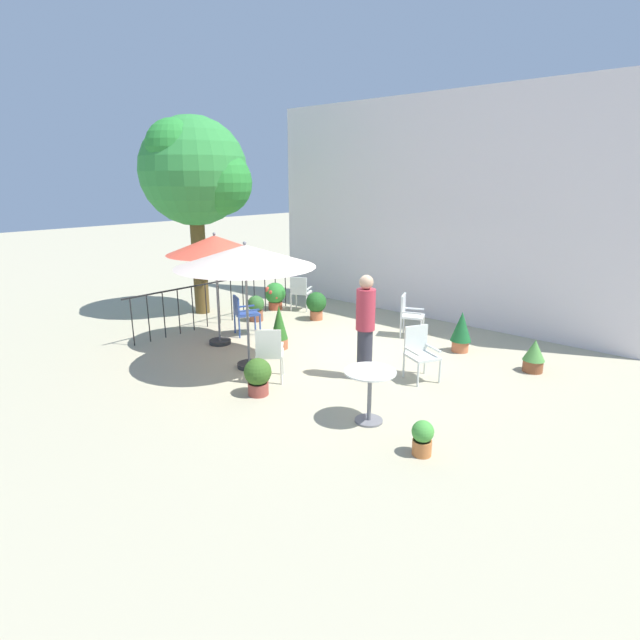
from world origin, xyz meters
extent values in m
plane|color=#B0A889|center=(0.00, 0.00, 0.00)|extent=(60.00, 60.00, 0.00)
cube|color=silver|center=(0.00, 3.80, 2.57)|extent=(9.30, 0.30, 5.14)
cube|color=black|center=(-3.37, 0.00, 1.00)|extent=(0.03, 4.72, 0.03)
cylinder|color=black|center=(-3.37, -2.18, 0.50)|extent=(0.02, 0.02, 1.00)
cylinder|color=black|center=(-3.37, -1.82, 0.50)|extent=(0.02, 0.02, 1.00)
cylinder|color=black|center=(-3.37, -1.45, 0.50)|extent=(0.02, 0.02, 1.00)
cylinder|color=black|center=(-3.37, -1.09, 0.50)|extent=(0.02, 0.02, 1.00)
cylinder|color=black|center=(-3.37, -0.73, 0.50)|extent=(0.02, 0.02, 1.00)
cylinder|color=black|center=(-3.37, -0.36, 0.50)|extent=(0.02, 0.02, 1.00)
cylinder|color=black|center=(-3.37, 0.00, 0.50)|extent=(0.02, 0.02, 1.00)
cylinder|color=black|center=(-3.37, 0.36, 0.50)|extent=(0.02, 0.02, 1.00)
cylinder|color=black|center=(-3.37, 0.73, 0.50)|extent=(0.02, 0.02, 1.00)
cylinder|color=black|center=(-3.37, 1.09, 0.50)|extent=(0.02, 0.02, 1.00)
cylinder|color=black|center=(-3.37, 1.45, 0.50)|extent=(0.02, 0.02, 1.00)
cylinder|color=black|center=(-3.37, 1.82, 0.50)|extent=(0.02, 0.02, 1.00)
cylinder|color=black|center=(-3.37, 2.18, 0.50)|extent=(0.02, 0.02, 1.00)
cylinder|color=brown|center=(-4.51, 0.34, 1.28)|extent=(0.35, 0.35, 2.57)
sphere|color=#328C3C|center=(-4.51, 0.34, 3.45)|extent=(2.54, 2.54, 2.54)
sphere|color=#2B8732|center=(-3.88, 0.60, 3.20)|extent=(1.52, 1.52, 1.52)
sphere|color=#39903A|center=(-5.02, 0.72, 3.58)|extent=(1.39, 1.39, 1.39)
sphere|color=#2A8832|center=(-4.39, -0.23, 3.96)|extent=(1.27, 1.27, 1.27)
cylinder|color=#2D2D2D|center=(-0.68, -1.43, 0.04)|extent=(0.44, 0.44, 0.08)
cylinder|color=slate|center=(-0.68, -1.43, 1.11)|extent=(0.04, 0.04, 2.21)
cone|color=beige|center=(-0.68, -1.43, 2.02)|extent=(2.42, 2.42, 0.38)
sphere|color=slate|center=(-0.68, -1.43, 2.24)|extent=(0.06, 0.06, 0.06)
cylinder|color=#2D2D2D|center=(-2.16, -0.94, 0.04)|extent=(0.44, 0.44, 0.08)
cylinder|color=slate|center=(-2.16, -0.94, 1.11)|extent=(0.04, 0.04, 2.22)
cone|color=#E04B35|center=(-2.16, -0.94, 2.04)|extent=(1.90, 1.90, 0.36)
sphere|color=slate|center=(-2.16, -0.94, 2.25)|extent=(0.06, 0.06, 0.06)
cylinder|color=white|center=(2.19, -1.73, 0.75)|extent=(0.72, 0.72, 0.02)
cylinder|color=slate|center=(2.19, -1.73, 0.37)|extent=(0.06, 0.06, 0.74)
cylinder|color=slate|center=(2.19, -1.73, 0.01)|extent=(0.40, 0.40, 0.03)
cube|color=white|center=(-2.80, 2.19, 0.47)|extent=(0.61, 0.61, 0.04)
cube|color=white|center=(-2.71, 2.00, 0.69)|extent=(0.41, 0.22, 0.41)
cube|color=white|center=(-2.61, 2.27, 0.59)|extent=(0.21, 0.39, 0.03)
cube|color=white|center=(-2.98, 2.10, 0.59)|extent=(0.21, 0.39, 0.03)
cylinder|color=white|center=(-2.70, 2.47, 0.22)|extent=(0.04, 0.04, 0.45)
cylinder|color=white|center=(-3.08, 2.29, 0.22)|extent=(0.04, 0.04, 0.45)
cylinder|color=white|center=(-2.52, 2.08, 0.22)|extent=(0.04, 0.04, 0.45)
cylinder|color=white|center=(-2.89, 1.90, 0.22)|extent=(0.04, 0.04, 0.45)
cube|color=silver|center=(1.97, 0.09, 0.42)|extent=(0.64, 0.63, 0.04)
cube|color=silver|center=(1.77, 0.19, 0.67)|extent=(0.23, 0.40, 0.46)
cube|color=silver|center=(1.87, -0.10, 0.54)|extent=(0.41, 0.23, 0.03)
cube|color=silver|center=(2.06, 0.28, 0.54)|extent=(0.41, 0.23, 0.03)
cylinder|color=silver|center=(2.07, -0.20, 0.20)|extent=(0.04, 0.04, 0.40)
cylinder|color=silver|center=(2.26, 0.18, 0.20)|extent=(0.04, 0.04, 0.40)
cylinder|color=silver|center=(1.67, 0.00, 0.20)|extent=(0.04, 0.04, 0.40)
cylinder|color=silver|center=(1.86, 0.38, 0.20)|extent=(0.04, 0.04, 0.40)
cube|color=silver|center=(0.57, 2.09, 0.45)|extent=(0.59, 0.58, 0.04)
cube|color=silver|center=(0.37, 2.01, 0.69)|extent=(0.20, 0.39, 0.44)
cube|color=silver|center=(0.64, 1.91, 0.57)|extent=(0.40, 0.20, 0.03)
cube|color=silver|center=(0.49, 2.27, 0.57)|extent=(0.40, 0.20, 0.03)
cylinder|color=silver|center=(0.84, 2.00, 0.22)|extent=(0.04, 0.04, 0.43)
cylinder|color=silver|center=(0.69, 2.36, 0.22)|extent=(0.04, 0.04, 0.43)
cylinder|color=silver|center=(0.45, 1.83, 0.22)|extent=(0.04, 0.04, 0.43)
cylinder|color=silver|center=(0.29, 2.19, 0.22)|extent=(0.04, 0.04, 0.43)
cube|color=#2F4B95|center=(-2.23, -0.13, 0.46)|extent=(0.60, 0.63, 0.04)
cube|color=#2F4B95|center=(-2.33, -0.34, 0.68)|extent=(0.39, 0.21, 0.39)
cube|color=#2F4B95|center=(-2.05, -0.22, 0.58)|extent=(0.23, 0.42, 0.03)
cube|color=#2F4B95|center=(-2.40, -0.05, 0.58)|extent=(0.23, 0.42, 0.03)
cylinder|color=#2F4B95|center=(-1.95, -0.01, 0.22)|extent=(0.04, 0.04, 0.44)
cylinder|color=#2F4B95|center=(-2.31, 0.16, 0.22)|extent=(0.04, 0.04, 0.44)
cylinder|color=#2F4B95|center=(-2.15, -0.43, 0.22)|extent=(0.04, 0.04, 0.44)
cylinder|color=#2F4B95|center=(-2.50, -0.26, 0.22)|extent=(0.04, 0.04, 0.44)
cube|color=silver|center=(0.03, -1.58, 0.47)|extent=(0.64, 0.65, 0.04)
cube|color=silver|center=(0.18, -1.74, 0.72)|extent=(0.34, 0.31, 0.46)
cube|color=silver|center=(0.18, -1.45, 0.59)|extent=(0.31, 0.34, 0.03)
cube|color=silver|center=(-0.12, -1.71, 0.59)|extent=(0.31, 0.34, 0.03)
cylinder|color=silver|center=(0.04, -1.28, 0.22)|extent=(0.04, 0.04, 0.45)
cylinder|color=silver|center=(-0.26, -1.55, 0.22)|extent=(0.04, 0.04, 0.45)
cylinder|color=silver|center=(0.33, -1.61, 0.22)|extent=(0.04, 0.04, 0.45)
cylinder|color=silver|center=(0.03, -1.88, 0.22)|extent=(0.04, 0.04, 0.45)
cylinder|color=#CD6D44|center=(1.79, 1.88, 0.11)|extent=(0.32, 0.32, 0.22)
cylinder|color=#382819|center=(1.79, 1.88, 0.21)|extent=(0.28, 0.28, 0.02)
cone|color=#1B602C|center=(1.79, 1.88, 0.51)|extent=(0.41, 0.41, 0.58)
cylinder|color=#AE5D3D|center=(-1.02, -0.34, 0.10)|extent=(0.34, 0.34, 0.20)
cylinder|color=#382819|center=(-1.02, -0.34, 0.19)|extent=(0.30, 0.30, 0.02)
cone|color=#296321|center=(-1.02, -0.34, 0.55)|extent=(0.34, 0.34, 0.68)
cylinder|color=#C57139|center=(3.21, -2.01, 0.10)|extent=(0.24, 0.24, 0.20)
cylinder|color=#382819|center=(3.21, -2.01, 0.19)|extent=(0.21, 0.21, 0.02)
sphere|color=green|center=(3.21, -2.01, 0.32)|extent=(0.28, 0.28, 0.28)
sphere|color=gold|center=(3.29, -1.97, 0.34)|extent=(0.08, 0.08, 0.08)
sphere|color=gold|center=(3.14, -1.95, 0.32)|extent=(0.05, 0.05, 0.05)
cylinder|color=#AC4C31|center=(-3.35, 1.79, 0.10)|extent=(0.36, 0.36, 0.20)
cylinder|color=#382819|center=(-3.35, 1.79, 0.19)|extent=(0.31, 0.31, 0.02)
sphere|color=#2F8130|center=(-3.35, 1.79, 0.43)|extent=(0.54, 0.54, 0.54)
sphere|color=#DE4834|center=(-3.41, 1.60, 0.54)|extent=(0.16, 0.16, 0.16)
sphere|color=#DE4834|center=(-3.29, 1.59, 0.49)|extent=(0.14, 0.14, 0.14)
sphere|color=#DE4834|center=(-3.52, 1.92, 0.37)|extent=(0.14, 0.14, 0.14)
sphere|color=#DE4834|center=(-3.18, 1.67, 0.37)|extent=(0.12, 0.12, 0.12)
cylinder|color=brown|center=(3.25, 1.73, 0.11)|extent=(0.34, 0.34, 0.21)
cylinder|color=#382819|center=(3.25, 1.73, 0.20)|extent=(0.30, 0.30, 0.02)
cone|color=#509240|center=(3.25, 1.73, 0.40)|extent=(0.38, 0.38, 0.37)
cylinder|color=#BA633E|center=(-1.89, 1.75, 0.11)|extent=(0.30, 0.30, 0.22)
cylinder|color=#382819|center=(-1.89, 1.75, 0.21)|extent=(0.27, 0.27, 0.02)
sphere|color=#1F5620|center=(-1.89, 1.75, 0.43)|extent=(0.49, 0.49, 0.49)
cylinder|color=brown|center=(-2.90, 0.72, 0.13)|extent=(0.32, 0.32, 0.25)
cylinder|color=#382819|center=(-2.90, 0.72, 0.24)|extent=(0.28, 0.28, 0.02)
sphere|color=#33672C|center=(-2.90, 0.72, 0.42)|extent=(0.40, 0.40, 0.40)
cylinder|color=#994439|center=(0.34, -2.13, 0.10)|extent=(0.32, 0.32, 0.20)
cylinder|color=#382819|center=(0.34, -2.13, 0.19)|extent=(0.29, 0.29, 0.02)
sphere|color=#366120|center=(0.34, -2.13, 0.38)|extent=(0.43, 0.43, 0.43)
cylinder|color=#33333D|center=(1.19, -0.48, 0.43)|extent=(0.26, 0.26, 0.87)
cylinder|color=#BA3342|center=(1.19, -0.48, 1.21)|extent=(0.35, 0.35, 0.69)
sphere|color=tan|center=(1.19, -0.48, 1.67)|extent=(0.24, 0.24, 0.24)
camera|label=1|loc=(5.92, -7.02, 3.30)|focal=28.30mm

